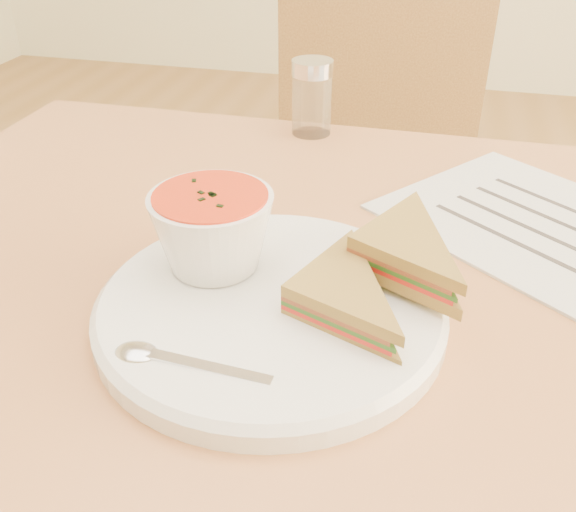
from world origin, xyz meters
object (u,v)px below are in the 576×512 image
(chair_far, at_px, (386,226))
(dining_table, at_px, (316,507))
(plate, at_px, (270,310))
(soup_bowl, at_px, (213,235))
(condiment_shaker, at_px, (312,98))

(chair_far, bearing_deg, dining_table, 73.86)
(plate, relative_size, soup_bowl, 2.74)
(dining_table, bearing_deg, plate, -105.01)
(chair_far, relative_size, soup_bowl, 8.76)
(dining_table, xyz_separation_m, soup_bowl, (-0.09, -0.07, 0.43))
(chair_far, relative_size, condiment_shaker, 9.30)
(dining_table, distance_m, plate, 0.40)
(plate, relative_size, condiment_shaker, 2.90)
(dining_table, bearing_deg, condiment_shaker, 104.78)
(chair_far, height_order, plate, chair_far)
(dining_table, relative_size, condiment_shaker, 10.04)
(dining_table, xyz_separation_m, condiment_shaker, (-0.08, 0.31, 0.42))
(plate, xyz_separation_m, condiment_shaker, (-0.06, 0.41, 0.04))
(chair_far, bearing_deg, condiment_shaker, 56.03)
(chair_far, distance_m, condiment_shaker, 0.44)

